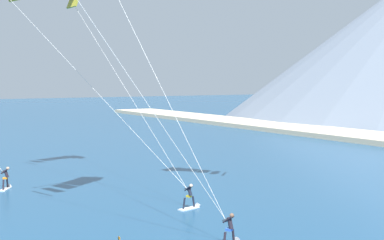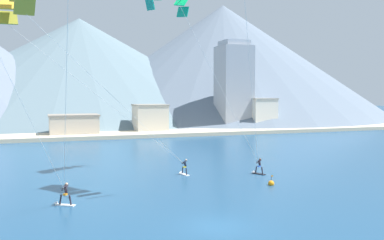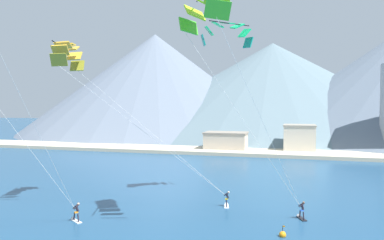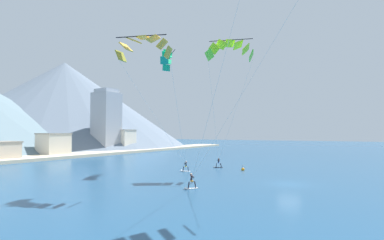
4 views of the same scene
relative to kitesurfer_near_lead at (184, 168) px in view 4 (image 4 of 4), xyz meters
name	(u,v)px [view 4 (image 4 of 4)]	position (x,y,z in m)	size (l,w,h in m)	color
ground_plane	(288,184)	(-3.44, -16.86, -0.47)	(400.00, 400.00, 0.00)	navy
kitesurfer_near_lead	(184,168)	(0.00, 0.00, 0.00)	(0.73, 1.78, 1.68)	white
kitesurfer_near_trail	(190,184)	(-12.23, -8.42, 0.05)	(1.68, 1.27, 1.75)	white
kitesurfer_mid_center	(217,165)	(7.30, -2.22, 0.01)	(1.03, 1.76, 1.71)	black
parafoil_kite_near_lead	(144,46)	(-15.33, -4.44, 15.04)	(17.00, 7.42, 15.30)	olive
parafoil_kite_mid_center	(230,49)	(-0.34, -8.03, 17.84)	(10.40, 8.83, 18.31)	#46CA2B
parafoil_kite_distant_high_outer	(167,58)	(-0.58, 3.04, 17.92)	(5.54, 4.80, 2.75)	#12907B
race_marker_buoy	(243,169)	(5.83, -7.51, -0.31)	(0.56, 0.56, 1.02)	orange
shoreline_strip	(19,159)	(-3.44, 40.37, -0.12)	(180.00, 10.00, 0.70)	beige
shore_building_harbour_front	(123,140)	(33.29, 44.99, 3.13)	(5.84, 6.80, 7.18)	silver
shore_building_quay_east	(53,145)	(7.61, 44.58, 2.54)	(6.65, 6.20, 6.00)	beige
highrise_tower	(106,121)	(27.62, 46.89, 9.34)	(7.00, 7.00, 20.04)	#999EA8
mountain_peak_east_shoulder	(64,104)	(44.28, 91.19, 18.25)	(108.33, 108.33, 37.45)	slate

